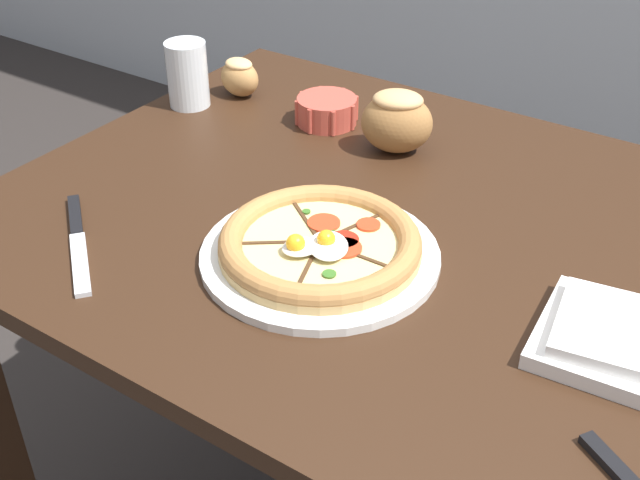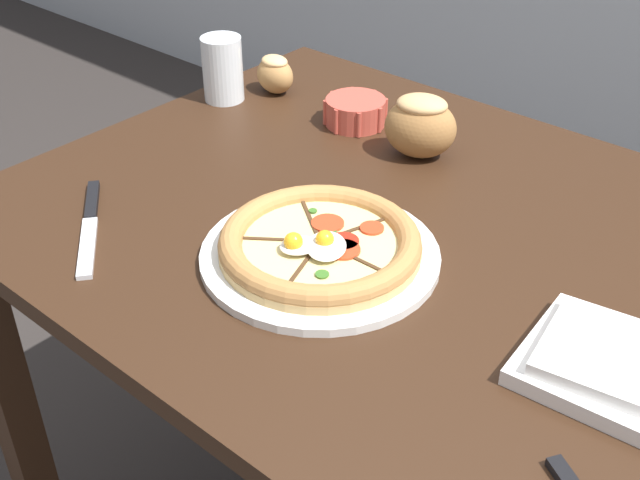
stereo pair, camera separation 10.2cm
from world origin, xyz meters
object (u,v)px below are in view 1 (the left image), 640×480
(ramekin_bowl, at_px, (327,110))
(water_glass, at_px, (188,78))
(bread_piece_far, at_px, (397,120))
(dining_table, at_px, (406,293))
(pizza, at_px, (320,247))
(knife_spare, at_px, (78,241))
(bread_piece_near, at_px, (239,76))
(napkin_folded, at_px, (628,342))

(ramekin_bowl, xyz_separation_m, water_glass, (-0.24, -0.07, 0.03))
(bread_piece_far, bearing_deg, ramekin_bowl, 171.03)
(ramekin_bowl, bearing_deg, bread_piece_far, -8.97)
(dining_table, relative_size, ramekin_bowl, 10.69)
(dining_table, bearing_deg, bread_piece_far, 124.70)
(ramekin_bowl, bearing_deg, pizza, -57.75)
(knife_spare, xyz_separation_m, water_glass, (-0.17, 0.42, 0.05))
(bread_piece_far, height_order, knife_spare, bread_piece_far)
(bread_piece_near, height_order, bread_piece_far, bread_piece_far)
(napkin_folded, distance_m, water_glass, 0.87)
(pizza, relative_size, bread_piece_near, 3.68)
(pizza, bearing_deg, water_glass, 149.82)
(pizza, bearing_deg, knife_spare, -152.42)
(napkin_folded, relative_size, knife_spare, 1.06)
(pizza, xyz_separation_m, knife_spare, (-0.29, -0.15, -0.02))
(water_glass, bearing_deg, dining_table, -14.69)
(bread_piece_near, bearing_deg, bread_piece_far, -5.27)
(pizza, height_order, napkin_folded, pizza)
(pizza, xyz_separation_m, bread_piece_far, (-0.07, 0.32, 0.03))
(ramekin_bowl, relative_size, knife_spare, 0.56)
(napkin_folded, height_order, knife_spare, napkin_folded)
(bread_piece_near, bearing_deg, water_glass, -120.37)
(pizza, height_order, bread_piece_near, bread_piece_near)
(napkin_folded, bearing_deg, knife_spare, -164.17)
(dining_table, height_order, napkin_folded, napkin_folded)
(napkin_folded, height_order, water_glass, water_glass)
(ramekin_bowl, relative_size, bread_piece_far, 0.80)
(bread_piece_far, bearing_deg, pizza, -77.95)
(napkin_folded, bearing_deg, bread_piece_far, 148.23)
(bread_piece_near, bearing_deg, pizza, -40.44)
(pizza, relative_size, ramekin_bowl, 2.83)
(napkin_folded, xyz_separation_m, knife_spare, (-0.67, -0.19, -0.01))
(pizza, bearing_deg, dining_table, 64.50)
(pizza, distance_m, bread_piece_near, 0.54)
(pizza, relative_size, knife_spare, 1.60)
(dining_table, height_order, bread_piece_far, bread_piece_far)
(pizza, bearing_deg, napkin_folded, 5.92)
(dining_table, bearing_deg, bread_piece_near, 155.09)
(ramekin_bowl, height_order, bread_piece_far, bread_piece_far)
(knife_spare, relative_size, water_glass, 1.69)
(ramekin_bowl, distance_m, knife_spare, 0.50)
(bread_piece_far, xyz_separation_m, knife_spare, (-0.22, -0.47, -0.05))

